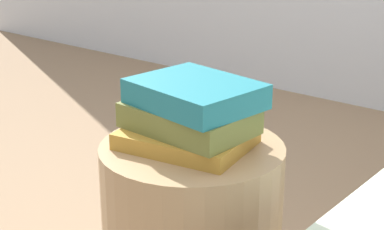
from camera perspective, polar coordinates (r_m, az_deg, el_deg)
book_ochre at (r=1.23m, az=-0.51°, el=-2.13°), size 0.27×0.22×0.03m
book_olive at (r=1.22m, az=-0.16°, el=-0.22°), size 0.25×0.18×0.05m
book_teal at (r=1.21m, az=0.30°, el=1.98°), size 0.26×0.22×0.05m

